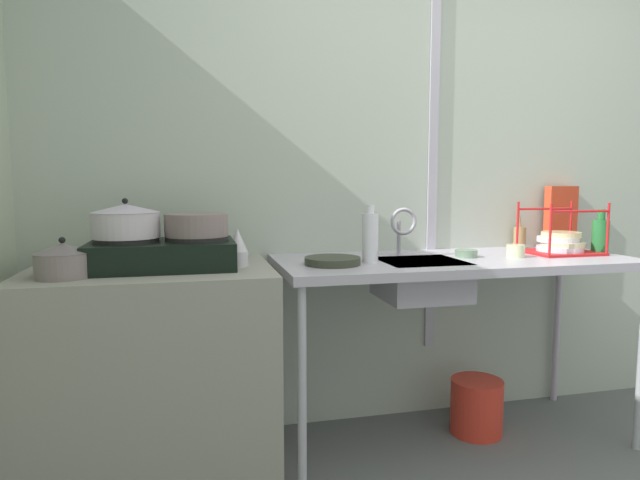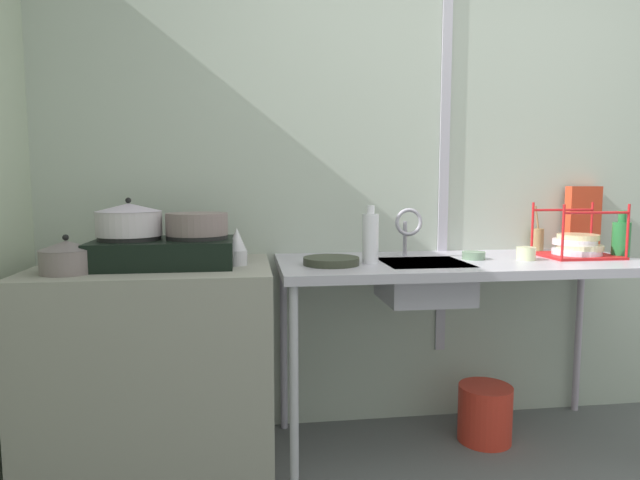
# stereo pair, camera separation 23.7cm
# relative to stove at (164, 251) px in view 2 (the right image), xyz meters

# --- Properties ---
(wall_back) EXTENTS (5.05, 0.10, 2.46)m
(wall_back) POSITION_rel_stove_xyz_m (1.48, 0.39, 0.27)
(wall_back) COLOR #AEB8A9
(wall_back) RESTS_ON ground
(wall_metal_strip) EXTENTS (0.05, 0.01, 1.96)m
(wall_metal_strip) POSITION_rel_stove_xyz_m (1.37, 0.33, 0.39)
(wall_metal_strip) COLOR #AFAAB8
(counter_concrete) EXTENTS (1.00, 0.68, 0.90)m
(counter_concrete) POSITION_rel_stove_xyz_m (-0.05, 0.00, -0.51)
(counter_concrete) COLOR gray
(counter_concrete) RESTS_ON ground
(counter_sink) EXTENTS (1.70, 0.68, 0.90)m
(counter_sink) POSITION_rel_stove_xyz_m (1.34, 0.00, -0.12)
(counter_sink) COLOR #AFAAB8
(counter_sink) RESTS_ON ground
(stove) EXTENTS (0.58, 0.38, 0.13)m
(stove) POSITION_rel_stove_xyz_m (0.00, 0.00, 0.00)
(stove) COLOR black
(stove) RESTS_ON counter_concrete
(pot_on_left_burner) EXTENTS (0.27, 0.27, 0.16)m
(pot_on_left_burner) POSITION_rel_stove_xyz_m (-0.14, -0.00, 0.14)
(pot_on_left_burner) COLOR silver
(pot_on_left_burner) RESTS_ON stove
(pot_on_right_burner) EXTENTS (0.26, 0.26, 0.09)m
(pot_on_right_burner) POSITION_rel_stove_xyz_m (0.14, 0.00, 0.12)
(pot_on_right_burner) COLOR gray
(pot_on_right_burner) RESTS_ON stove
(pot_beside_stove) EXTENTS (0.21, 0.21, 0.15)m
(pot_beside_stove) POSITION_rel_stove_xyz_m (-0.35, -0.14, 0.00)
(pot_beside_stove) COLOR slate
(pot_beside_stove) RESTS_ON counter_concrete
(percolator) EXTENTS (0.09, 0.09, 0.16)m
(percolator) POSITION_rel_stove_xyz_m (0.31, -0.02, 0.02)
(percolator) COLOR silver
(percolator) RESTS_ON counter_concrete
(sink_basin) EXTENTS (0.37, 0.36, 0.17)m
(sink_basin) POSITION_rel_stove_xyz_m (1.14, -0.05, -0.15)
(sink_basin) COLOR #AFAAB8
(sink_basin) RESTS_ON counter_sink
(faucet) EXTENTS (0.13, 0.08, 0.24)m
(faucet) POSITION_rel_stove_xyz_m (1.11, 0.11, 0.09)
(faucet) COLOR #AFAAB8
(faucet) RESTS_ON counter_sink
(frying_pan) EXTENTS (0.24, 0.24, 0.03)m
(frying_pan) POSITION_rel_stove_xyz_m (0.71, -0.07, -0.05)
(frying_pan) COLOR #313627
(frying_pan) RESTS_ON counter_sink
(dish_rack) EXTENTS (0.34, 0.28, 0.26)m
(dish_rack) POSITION_rel_stove_xyz_m (1.93, 0.02, -0.01)
(dish_rack) COLOR red
(dish_rack) RESTS_ON counter_sink
(cup_by_rack) EXTENTS (0.09, 0.09, 0.06)m
(cup_by_rack) POSITION_rel_stove_xyz_m (1.63, -0.05, -0.03)
(cup_by_rack) COLOR beige
(cup_by_rack) RESTS_ON counter_sink
(small_bowl_on_drainboard) EXTENTS (0.11, 0.11, 0.04)m
(small_bowl_on_drainboard) POSITION_rel_stove_xyz_m (1.40, 0.01, -0.04)
(small_bowl_on_drainboard) COLOR gray
(small_bowl_on_drainboard) RESTS_ON counter_sink
(bottle_by_sink) EXTENTS (0.07, 0.07, 0.26)m
(bottle_by_sink) POSITION_rel_stove_xyz_m (0.89, -0.05, 0.05)
(bottle_by_sink) COLOR white
(bottle_by_sink) RESTS_ON counter_sink
(bottle_by_rack) EXTENTS (0.08, 0.08, 0.22)m
(bottle_by_rack) POSITION_rel_stove_xyz_m (2.12, -0.03, 0.03)
(bottle_by_rack) COLOR #256E35
(bottle_by_rack) RESTS_ON counter_sink
(cereal_box) EXTENTS (0.20, 0.07, 0.34)m
(cereal_box) POSITION_rel_stove_xyz_m (2.13, 0.29, 0.11)
(cereal_box) COLOR red
(cereal_box) RESTS_ON counter_sink
(utensil_jar) EXTENTS (0.07, 0.07, 0.24)m
(utensil_jar) POSITION_rel_stove_xyz_m (1.87, 0.29, -0.00)
(utensil_jar) COLOR #987C4D
(utensil_jar) RESTS_ON counter_sink
(bucket_on_floor) EXTENTS (0.26, 0.26, 0.27)m
(bucket_on_floor) POSITION_rel_stove_xyz_m (1.49, 0.03, -0.83)
(bucket_on_floor) COLOR red
(bucket_on_floor) RESTS_ON ground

